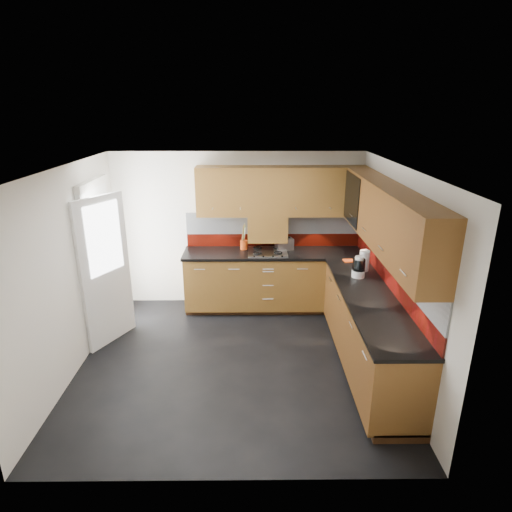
{
  "coord_description": "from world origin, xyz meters",
  "views": [
    {
      "loc": [
        0.22,
        -4.61,
        3.03
      ],
      "look_at": [
        0.27,
        0.65,
        1.17
      ],
      "focal_mm": 30.0,
      "sensor_mm": 36.0,
      "label": 1
    }
  ],
  "objects_px": {
    "gas_hob": "(268,252)",
    "food_processor": "(359,268)",
    "utensil_pot": "(244,243)",
    "toaster": "(284,244)"
  },
  "relations": [
    {
      "from": "gas_hob",
      "to": "utensil_pot",
      "type": "distance_m",
      "value": 0.4
    },
    {
      "from": "gas_hob",
      "to": "food_processor",
      "type": "height_order",
      "value": "food_processor"
    },
    {
      "from": "food_processor",
      "to": "gas_hob",
      "type": "bearing_deg",
      "value": 139.3
    },
    {
      "from": "food_processor",
      "to": "toaster",
      "type": "bearing_deg",
      "value": 128.16
    },
    {
      "from": "toaster",
      "to": "food_processor",
      "type": "bearing_deg",
      "value": -51.84
    },
    {
      "from": "toaster",
      "to": "gas_hob",
      "type": "bearing_deg",
      "value": -152.11
    },
    {
      "from": "utensil_pot",
      "to": "toaster",
      "type": "distance_m",
      "value": 0.62
    },
    {
      "from": "gas_hob",
      "to": "food_processor",
      "type": "xyz_separation_m",
      "value": [
        1.13,
        -0.98,
        0.11
      ]
    },
    {
      "from": "utensil_pot",
      "to": "toaster",
      "type": "relative_size",
      "value": 1.36
    },
    {
      "from": "gas_hob",
      "to": "toaster",
      "type": "xyz_separation_m",
      "value": [
        0.26,
        0.14,
        0.07
      ]
    }
  ]
}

